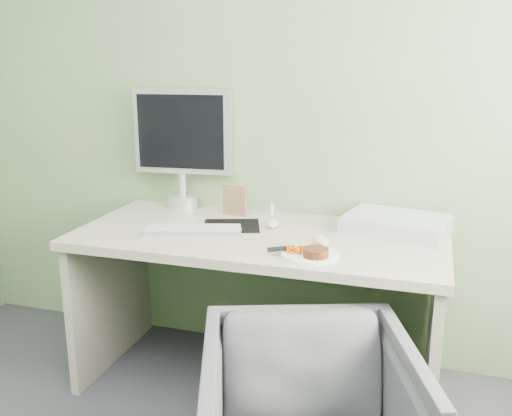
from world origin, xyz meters
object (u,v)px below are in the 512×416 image
(scanner, at_px, (397,225))
(monitor, at_px, (183,142))
(desk, at_px, (259,272))
(plate, at_px, (310,255))

(scanner, height_order, monitor, monitor)
(desk, xyz_separation_m, scanner, (0.57, 0.19, 0.22))
(plate, height_order, monitor, monitor)
(desk, xyz_separation_m, plate, (0.27, -0.23, 0.19))
(monitor, bearing_deg, plate, -40.42)
(desk, height_order, plate, plate)
(monitor, bearing_deg, scanner, -12.10)
(desk, bearing_deg, scanner, 18.18)
(plate, bearing_deg, monitor, 144.77)
(plate, xyz_separation_m, scanner, (0.30, 0.41, 0.03))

